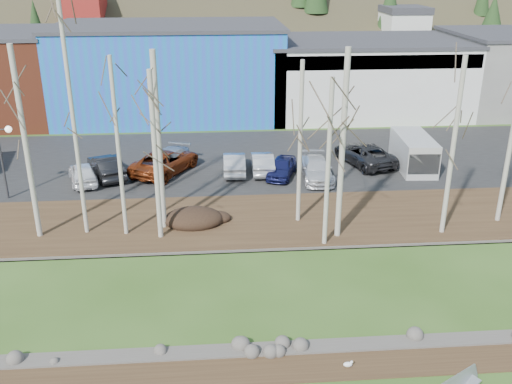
{
  "coord_description": "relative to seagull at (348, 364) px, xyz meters",
  "views": [
    {
      "loc": [
        -2.33,
        -14.33,
        13.54
      ],
      "look_at": [
        -0.19,
        12.7,
        2.5
      ],
      "focal_mm": 40.0,
      "sensor_mm": 36.0,
      "label": 1
    }
  ],
  "objects": [
    {
      "name": "car_3",
      "position": [
        -7.62,
        21.11,
        0.67
      ],
      "size": [
        3.24,
        5.07,
        1.37
      ],
      "primitive_type": "imported",
      "rotation": [
        0.0,
        0.0,
        -0.3
      ],
      "color": "#A6ABAF",
      "rests_on": "parking_lot"
    },
    {
      "name": "birch_0",
      "position": [
        -13.79,
        11.44,
        4.92
      ],
      "size": [
        0.27,
        0.27,
        9.85
      ],
      "color": "beige",
      "rests_on": "far_bank"
    },
    {
      "name": "birch_5",
      "position": [
        0.0,
        12.3,
        4.39
      ],
      "size": [
        0.23,
        0.23,
        8.8
      ],
      "color": "beige",
      "rests_on": "far_bank"
    },
    {
      "name": "van_white",
      "position": [
        9.2,
        20.05,
        1.11
      ],
      "size": [
        2.47,
        5.27,
        2.25
      ],
      "rotation": [
        0.0,
        0.0,
        -0.06
      ],
      "color": "silver",
      "rests_on": "parking_lot"
    },
    {
      "name": "dirt_strip",
      "position": [
        -2.27,
        0.21,
        -0.14
      ],
      "size": [
        80.0,
        1.8,
        0.03
      ],
      "primitive_type": "cube",
      "color": "#382616",
      "rests_on": "ground"
    },
    {
      "name": "car_6",
      "position": [
        6.05,
        21.28,
        0.74
      ],
      "size": [
        4.01,
        5.93,
        1.51
      ],
      "primitive_type": "imported",
      "rotation": [
        0.0,
        0.0,
        3.44
      ],
      "color": "#29282B",
      "rests_on": "parking_lot"
    },
    {
      "name": "birch_3",
      "position": [
        -9.3,
        11.35,
        4.64
      ],
      "size": [
        0.21,
        0.21,
        9.29
      ],
      "color": "beige",
      "rests_on": "far_bank"
    },
    {
      "name": "river",
      "position": [
        -2.27,
        5.31,
        -0.16
      ],
      "size": [
        80.0,
        8.0,
        0.9
      ],
      "primitive_type": null,
      "color": "black",
      "rests_on": "ground"
    },
    {
      "name": "car_7",
      "position": [
        2.17,
        18.61,
        0.66
      ],
      "size": [
        2.06,
        4.74,
        1.36
      ],
      "primitive_type": "imported",
      "rotation": [
        0.0,
        0.0,
        -0.03
      ],
      "color": "silver",
      "rests_on": "parking_lot"
    },
    {
      "name": "far_bank_rocks",
      "position": [
        -2.27,
        9.41,
        -0.16
      ],
      "size": [
        80.0,
        0.8,
        0.46
      ],
      "primitive_type": null,
      "color": "#47423D",
      "rests_on": "ground"
    },
    {
      "name": "building_white",
      "position": [
        9.73,
        37.1,
        3.25
      ],
      "size": [
        18.36,
        12.24,
        6.8
      ],
      "color": "silver",
      "rests_on": "ground"
    },
    {
      "name": "car_2",
      "position": [
        -7.84,
        20.61,
        0.78
      ],
      "size": [
        5.09,
        6.29,
        1.59
      ],
      "primitive_type": "imported",
      "rotation": [
        0.0,
        0.0,
        2.64
      ],
      "color": "maroon",
      "rests_on": "parking_lot"
    },
    {
      "name": "birch_2",
      "position": [
        -7.36,
        12.04,
        4.71
      ],
      "size": [
        0.3,
        0.3,
        9.43
      ],
      "color": "beige",
      "rests_on": "far_bank"
    },
    {
      "name": "near_bank_rocks",
      "position": [
        -2.27,
        1.21,
        -0.16
      ],
      "size": [
        80.0,
        0.8,
        0.5
      ],
      "primitive_type": null,
      "color": "#47423D",
      "rests_on": "ground"
    },
    {
      "name": "dirt_mound",
      "position": [
        -5.76,
        12.31,
        0.31
      ],
      "size": [
        3.25,
        2.29,
        0.64
      ],
      "primitive_type": "ellipsoid",
      "color": "black",
      "rests_on": "far_bank"
    },
    {
      "name": "seagull",
      "position": [
        0.0,
        0.0,
        0.0
      ],
      "size": [
        0.4,
        0.19,
        0.28
      ],
      "rotation": [
        0.0,
        0.0,
        0.12
      ],
      "color": "gold",
      "rests_on": "ground"
    },
    {
      "name": "car_4",
      "position": [
        -0.07,
        19.23,
        0.63
      ],
      "size": [
        2.69,
        4.08,
        1.29
      ],
      "primitive_type": "imported",
      "rotation": [
        0.0,
        0.0,
        -0.34
      ],
      "color": "#171B51",
      "rests_on": "parking_lot"
    },
    {
      "name": "car_5",
      "position": [
        -1.27,
        20.22,
        0.66
      ],
      "size": [
        1.52,
        4.17,
        1.36
      ],
      "primitive_type": "imported",
      "rotation": [
        0.0,
        0.0,
        3.12
      ],
      "color": "silver",
      "rests_on": "parking_lot"
    },
    {
      "name": "car_8",
      "position": [
        -3.19,
        20.22,
        0.66
      ],
      "size": [
        1.52,
        4.17,
        1.36
      ],
      "primitive_type": "imported",
      "rotation": [
        0.0,
        0.0,
        3.12
      ],
      "color": "silver",
      "rests_on": "parking_lot"
    },
    {
      "name": "building_blue",
      "position": [
        -8.27,
        37.11,
        4.0
      ],
      "size": [
        20.4,
        12.24,
        8.3
      ],
      "color": "blue",
      "rests_on": "ground"
    },
    {
      "name": "birch_1",
      "position": [
        -11.41,
        11.7,
        5.97
      ],
      "size": [
        0.21,
        0.21,
        11.96
      ],
      "color": "beige",
      "rests_on": "far_bank"
    },
    {
      "name": "birch_8",
      "position": [
        7.43,
        10.22,
        4.62
      ],
      "size": [
        0.25,
        0.25,
        9.26
      ],
      "color": "beige",
      "rests_on": "far_bank"
    },
    {
      "name": "birch_7",
      "position": [
        1.79,
        10.26,
        4.84
      ],
      "size": [
        0.29,
        0.29,
        9.7
      ],
      "color": "beige",
      "rests_on": "far_bank"
    },
    {
      "name": "birch_4",
      "position": [
        -7.45,
        10.82,
        4.34
      ],
      "size": [
        0.26,
        0.26,
        8.7
      ],
      "color": "beige",
      "rests_on": "far_bank"
    },
    {
      "name": "birch_6",
      "position": [
        0.94,
        9.41,
        4.23
      ],
      "size": [
        0.23,
        0.23,
        8.48
      ],
      "color": "beige",
      "rests_on": "far_bank"
    },
    {
      "name": "car_1",
      "position": [
        -11.69,
        20.02,
        0.73
      ],
      "size": [
        3.25,
        4.8,
        1.5
      ],
      "primitive_type": "imported",
      "rotation": [
        0.0,
        0.0,
        3.55
      ],
      "color": "black",
      "rests_on": "parking_lot"
    },
    {
      "name": "parking_lot",
      "position": [
        -2.27,
        23.11,
        -0.09
      ],
      "size": [
        80.0,
        14.0,
        0.14
      ],
      "primitive_type": "cube",
      "color": "black",
      "rests_on": "ground"
    },
    {
      "name": "far_bank",
      "position": [
        -2.27,
        12.61,
        -0.08
      ],
      "size": [
        80.0,
        7.0,
        0.15
      ],
      "primitive_type": "cube",
      "color": "#382616",
      "rests_on": "ground"
    },
    {
      "name": "car_0",
      "position": [
        -13.03,
        19.05,
        0.66
      ],
      "size": [
        2.72,
        4.28,
        1.36
      ],
      "primitive_type": "imported",
      "rotation": [
        0.0,
        0.0,
        3.44
      ],
      "color": "white",
      "rests_on": "parking_lot"
    }
  ]
}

